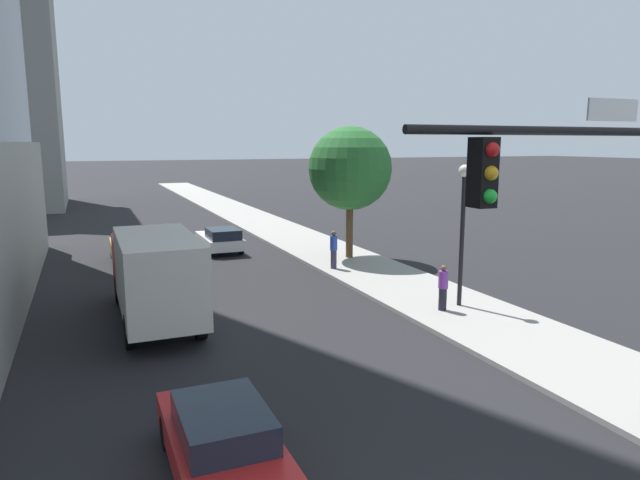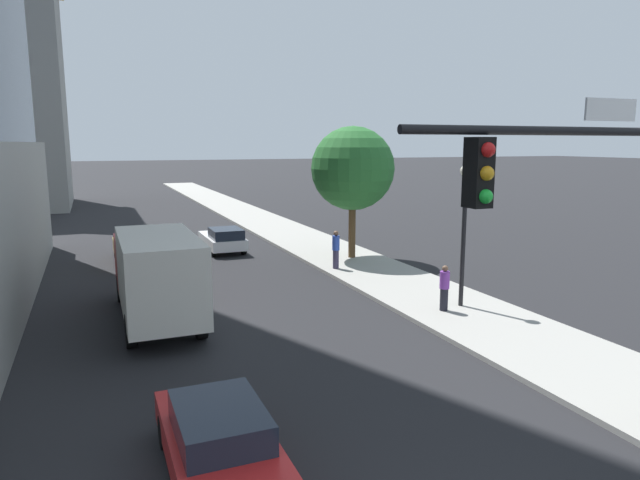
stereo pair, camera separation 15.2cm
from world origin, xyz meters
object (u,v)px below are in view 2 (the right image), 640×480
street_lamp (465,213)px  car_white (223,239)px  street_tree (353,169)px  car_gold (135,247)px  box_truck (156,271)px  pedestrian_purple_shirt (444,288)px  traffic_light_pole (607,217)px  pedestrian_blue_shirt (336,249)px  car_red (221,445)px

street_lamp → car_white: street_lamp is taller
street_tree → car_gold: 11.70m
box_truck → pedestrian_purple_shirt: bearing=-17.9°
traffic_light_pole → car_gold: traffic_light_pole is taller
street_lamp → traffic_light_pole: bearing=-113.4°
car_white → traffic_light_pole: bearing=-86.3°
traffic_light_pole → box_truck: 13.85m
street_tree → box_truck: size_ratio=0.87×
pedestrian_blue_shirt → car_gold: bearing=145.4°
street_lamp → car_gold: bearing=128.0°
pedestrian_purple_shirt → pedestrian_blue_shirt: (-0.81, 7.52, 0.10)m
car_white → car_gold: (-4.75, -0.98, 0.05)m
car_white → pedestrian_purple_shirt: pedestrian_purple_shirt is taller
car_gold → pedestrian_purple_shirt: size_ratio=2.84×
street_lamp → car_red: (-10.26, -7.08, -2.82)m
street_lamp → pedestrian_purple_shirt: (-0.91, -0.27, -2.55)m
street_tree → traffic_light_pole: bearing=-102.4°
box_truck → pedestrian_blue_shirt: 9.67m
car_red → street_lamp: bearing=34.6°
street_lamp → car_gold: size_ratio=1.11×
traffic_light_pole → pedestrian_purple_shirt: bearing=71.0°
pedestrian_blue_shirt → street_tree: bearing=49.0°
car_red → car_gold: bearing=90.0°
car_gold → street_lamp: bearing=-52.0°
pedestrian_purple_shirt → box_truck: bearing=162.1°
car_gold → pedestrian_purple_shirt: pedestrian_purple_shirt is taller
car_white → car_red: car_red is taller
car_white → pedestrian_purple_shirt: 15.10m
traffic_light_pole → car_red: size_ratio=1.45×
car_white → street_tree: bearing=-40.4°
car_white → car_red: bearing=-102.6°
pedestrian_blue_shirt → car_red: bearing=-120.8°
street_lamp → box_truck: size_ratio=0.67×
car_gold → car_red: 20.21m
pedestrian_blue_shirt → car_white: bearing=118.8°
pedestrian_blue_shirt → traffic_light_pole: bearing=-97.8°
car_gold → pedestrian_purple_shirt: (9.34, -13.40, 0.22)m
car_red → pedestrian_purple_shirt: 11.56m
traffic_light_pole → pedestrian_purple_shirt: size_ratio=4.13×
car_gold → box_truck: size_ratio=0.60×
car_red → pedestrian_blue_shirt: 16.68m
box_truck → pedestrian_purple_shirt: box_truck is taller
street_lamp → pedestrian_blue_shirt: 7.84m
car_white → car_red: (-4.75, -21.19, -0.00)m
car_red → box_truck: 9.87m
car_white → pedestrian_blue_shirt: 7.85m
car_gold → box_truck: box_truck is taller
street_lamp → car_red: street_lamp is taller
pedestrian_purple_shirt → pedestrian_blue_shirt: size_ratio=0.90×
car_red → car_white: bearing=77.4°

